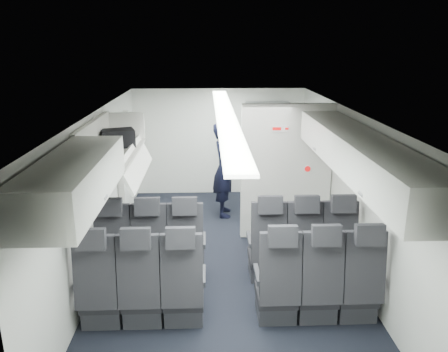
{
  "coord_description": "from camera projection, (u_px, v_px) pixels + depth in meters",
  "views": [
    {
      "loc": [
        -0.24,
        -5.66,
        3.01
      ],
      "look_at": [
        0.0,
        0.4,
        1.15
      ],
      "focal_mm": 35.0,
      "sensor_mm": 36.0,
      "label": 1
    }
  ],
  "objects": [
    {
      "name": "cabin_shell",
      "position": [
        225.0,
        186.0,
        5.97
      ],
      "size": [
        3.41,
        6.01,
        2.16
      ],
      "color": "black",
      "rests_on": "ground"
    },
    {
      "name": "seat_row_front",
      "position": [
        227.0,
        252.0,
        5.67
      ],
      "size": [
        3.33,
        0.56,
        1.24
      ],
      "color": "#232226",
      "rests_on": "cabin_shell"
    },
    {
      "name": "seat_row_mid",
      "position": [
        231.0,
        289.0,
        4.81
      ],
      "size": [
        3.33,
        0.56,
        1.24
      ],
      "color": "#232226",
      "rests_on": "cabin_shell"
    },
    {
      "name": "overhead_bin_left_rear",
      "position": [
        74.0,
        181.0,
        3.79
      ],
      "size": [
        0.53,
        1.8,
        0.4
      ],
      "color": "white",
      "rests_on": "cabin_shell"
    },
    {
      "name": "overhead_bin_left_front_open",
      "position": [
        112.0,
        148.0,
        5.5
      ],
      "size": [
        0.64,
        1.7,
        0.72
      ],
      "color": "#9E9E93",
      "rests_on": "cabin_shell"
    },
    {
      "name": "overhead_bin_right_rear",
      "position": [
        391.0,
        177.0,
        3.89
      ],
      "size": [
        0.53,
        1.8,
        0.4
      ],
      "color": "white",
      "rests_on": "cabin_shell"
    },
    {
      "name": "overhead_bin_right_front",
      "position": [
        335.0,
        137.0,
        5.57
      ],
      "size": [
        0.53,
        1.7,
        0.4
      ],
      "color": "white",
      "rests_on": "cabin_shell"
    },
    {
      "name": "bulkhead_partition",
      "position": [
        286.0,
        172.0,
        6.78
      ],
      "size": [
        1.4,
        0.15,
        2.13
      ],
      "color": "silver",
      "rests_on": "cabin_shell"
    },
    {
      "name": "galley_unit",
      "position": [
        267.0,
        151.0,
        8.65
      ],
      "size": [
        0.85,
        0.52,
        1.9
      ],
      "color": "#939399",
      "rests_on": "cabin_shell"
    },
    {
      "name": "boarding_door",
      "position": [
        125.0,
        168.0,
        7.44
      ],
      "size": [
        0.12,
        1.27,
        1.86
      ],
      "color": "silver",
      "rests_on": "cabin_shell"
    },
    {
      "name": "flight_attendant",
      "position": [
        224.0,
        169.0,
        7.74
      ],
      "size": [
        0.42,
        0.63,
        1.71
      ],
      "primitive_type": "imported",
      "rotation": [
        0.0,
        0.0,
        1.58
      ],
      "color": "black",
      "rests_on": "ground"
    },
    {
      "name": "carry_on_bag",
      "position": [
        118.0,
        139.0,
        5.78
      ],
      "size": [
        0.49,
        0.41,
        0.25
      ],
      "primitive_type": "cube",
      "rotation": [
        0.0,
        0.0,
        0.33
      ],
      "color": "black",
      "rests_on": "overhead_bin_left_front_open"
    },
    {
      "name": "papers",
      "position": [
        235.0,
        163.0,
        7.66
      ],
      "size": [
        0.18,
        0.13,
        0.14
      ],
      "primitive_type": "cube",
      "rotation": [
        0.0,
        0.0,
        0.59
      ],
      "color": "white",
      "rests_on": "flight_attendant"
    }
  ]
}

